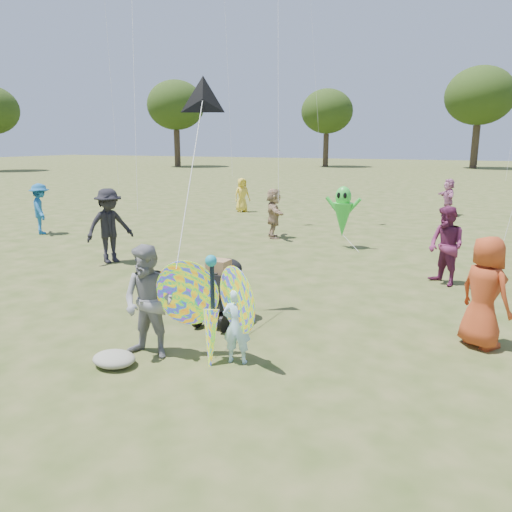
{
  "coord_description": "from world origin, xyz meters",
  "views": [
    {
      "loc": [
        3.11,
        -5.83,
        2.96
      ],
      "look_at": [
        -0.2,
        1.5,
        1.1
      ],
      "focal_mm": 35.0,
      "sensor_mm": 36.0,
      "label": 1
    }
  ],
  "objects_px": {
    "adult_man": "(149,302)",
    "crowd_d": "(274,213)",
    "crowd_b": "(109,226)",
    "crowd_i": "(41,209)",
    "butterfly_kite": "(211,309)",
    "jogging_stroller": "(222,287)",
    "alien_kite": "(343,214)",
    "crowd_j": "(448,197)",
    "crowd_g": "(242,195)",
    "child_girl": "(237,326)",
    "crowd_a": "(485,292)",
    "crowd_e": "(446,246)"
  },
  "relations": [
    {
      "from": "crowd_b",
      "to": "crowd_g",
      "type": "bearing_deg",
      "value": 32.1
    },
    {
      "from": "child_girl",
      "to": "crowd_g",
      "type": "bearing_deg",
      "value": -76.58
    },
    {
      "from": "adult_man",
      "to": "crowd_d",
      "type": "height_order",
      "value": "adult_man"
    },
    {
      "from": "crowd_a",
      "to": "crowd_d",
      "type": "height_order",
      "value": "crowd_a"
    },
    {
      "from": "crowd_g",
      "to": "jogging_stroller",
      "type": "distance_m",
      "value": 13.32
    },
    {
      "from": "crowd_e",
      "to": "crowd_i",
      "type": "xyz_separation_m",
      "value": [
        -12.38,
        0.88,
        -0.01
      ]
    },
    {
      "from": "crowd_g",
      "to": "crowd_j",
      "type": "relative_size",
      "value": 0.97
    },
    {
      "from": "crowd_b",
      "to": "crowd_d",
      "type": "height_order",
      "value": "crowd_b"
    },
    {
      "from": "adult_man",
      "to": "alien_kite",
      "type": "bearing_deg",
      "value": 84.21
    },
    {
      "from": "crowd_j",
      "to": "crowd_i",
      "type": "bearing_deg",
      "value": -72.31
    },
    {
      "from": "crowd_a",
      "to": "crowd_i",
      "type": "distance_m",
      "value": 13.74
    },
    {
      "from": "crowd_e",
      "to": "butterfly_kite",
      "type": "relative_size",
      "value": 0.96
    },
    {
      "from": "crowd_a",
      "to": "crowd_e",
      "type": "xyz_separation_m",
      "value": [
        -0.74,
        3.22,
        0.01
      ]
    },
    {
      "from": "adult_man",
      "to": "crowd_b",
      "type": "height_order",
      "value": "crowd_b"
    },
    {
      "from": "crowd_b",
      "to": "crowd_j",
      "type": "xyz_separation_m",
      "value": [
        7.06,
        12.19,
        -0.18
      ]
    },
    {
      "from": "crowd_d",
      "to": "crowd_j",
      "type": "xyz_separation_m",
      "value": [
        4.6,
        7.52,
        -0.03
      ]
    },
    {
      "from": "crowd_d",
      "to": "jogging_stroller",
      "type": "bearing_deg",
      "value": 167.1
    },
    {
      "from": "crowd_d",
      "to": "crowd_i",
      "type": "relative_size",
      "value": 0.94
    },
    {
      "from": "crowd_j",
      "to": "crowd_b",
      "type": "bearing_deg",
      "value": -52.86
    },
    {
      "from": "adult_man",
      "to": "butterfly_kite",
      "type": "relative_size",
      "value": 0.92
    },
    {
      "from": "child_girl",
      "to": "crowd_j",
      "type": "bearing_deg",
      "value": -107.93
    },
    {
      "from": "adult_man",
      "to": "crowd_j",
      "type": "relative_size",
      "value": 1.08
    },
    {
      "from": "crowd_a",
      "to": "crowd_b",
      "type": "distance_m",
      "value": 8.67
    },
    {
      "from": "crowd_a",
      "to": "crowd_d",
      "type": "xyz_separation_m",
      "value": [
        -6.0,
        6.59,
        -0.06
      ]
    },
    {
      "from": "crowd_e",
      "to": "child_girl",
      "type": "bearing_deg",
      "value": -69.86
    },
    {
      "from": "child_girl",
      "to": "crowd_b",
      "type": "bearing_deg",
      "value": -47.76
    },
    {
      "from": "crowd_i",
      "to": "butterfly_kite",
      "type": "bearing_deg",
      "value": -171.82
    },
    {
      "from": "butterfly_kite",
      "to": "alien_kite",
      "type": "height_order",
      "value": "alien_kite"
    },
    {
      "from": "alien_kite",
      "to": "crowd_i",
      "type": "bearing_deg",
      "value": -168.66
    },
    {
      "from": "crowd_a",
      "to": "crowd_b",
      "type": "bearing_deg",
      "value": 27.07
    },
    {
      "from": "jogging_stroller",
      "to": "alien_kite",
      "type": "xyz_separation_m",
      "value": [
        0.28,
        6.67,
        0.36
      ]
    },
    {
      "from": "jogging_stroller",
      "to": "butterfly_kite",
      "type": "relative_size",
      "value": 0.63
    },
    {
      "from": "alien_kite",
      "to": "crowd_d",
      "type": "bearing_deg",
      "value": 165.81
    },
    {
      "from": "child_girl",
      "to": "crowd_g",
      "type": "distance_m",
      "value": 14.9
    },
    {
      "from": "crowd_b",
      "to": "crowd_d",
      "type": "xyz_separation_m",
      "value": [
        2.46,
        4.67,
        -0.15
      ]
    },
    {
      "from": "crowd_i",
      "to": "crowd_j",
      "type": "xyz_separation_m",
      "value": [
        11.72,
        10.0,
        -0.08
      ]
    },
    {
      "from": "crowd_b",
      "to": "crowd_d",
      "type": "bearing_deg",
      "value": -1.6
    },
    {
      "from": "adult_man",
      "to": "crowd_j",
      "type": "distance_m",
      "value": 16.64
    },
    {
      "from": "crowd_g",
      "to": "crowd_i",
      "type": "height_order",
      "value": "crowd_i"
    },
    {
      "from": "crowd_g",
      "to": "alien_kite",
      "type": "distance_m",
      "value": 7.96
    },
    {
      "from": "crowd_b",
      "to": "jogging_stroller",
      "type": "xyz_separation_m",
      "value": [
        4.51,
        -2.59,
        -0.31
      ]
    },
    {
      "from": "crowd_g",
      "to": "crowd_e",
      "type": "bearing_deg",
      "value": -96.1
    },
    {
      "from": "crowd_e",
      "to": "alien_kite",
      "type": "xyz_separation_m",
      "value": [
        -2.92,
        2.78,
        0.14
      ]
    },
    {
      "from": "crowd_i",
      "to": "crowd_j",
      "type": "bearing_deg",
      "value": -99.1
    },
    {
      "from": "crowd_j",
      "to": "alien_kite",
      "type": "height_order",
      "value": "alien_kite"
    },
    {
      "from": "alien_kite",
      "to": "crowd_g",
      "type": "bearing_deg",
      "value": 136.64
    },
    {
      "from": "crowd_e",
      "to": "crowd_g",
      "type": "bearing_deg",
      "value": -179.6
    },
    {
      "from": "child_girl",
      "to": "crowd_g",
      "type": "xyz_separation_m",
      "value": [
        -6.43,
        13.44,
        0.19
      ]
    },
    {
      "from": "crowd_j",
      "to": "jogging_stroller",
      "type": "height_order",
      "value": "crowd_j"
    },
    {
      "from": "adult_man",
      "to": "crowd_d",
      "type": "xyz_separation_m",
      "value": [
        -1.79,
        8.88,
        -0.03
      ]
    }
  ]
}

